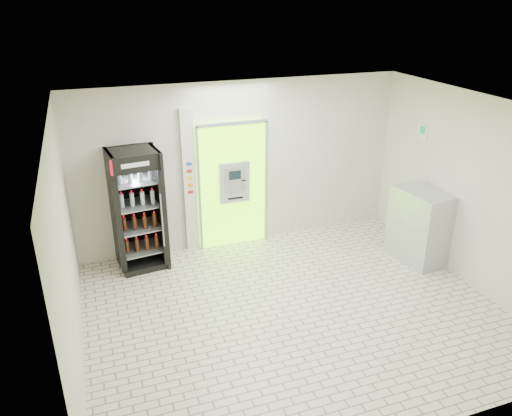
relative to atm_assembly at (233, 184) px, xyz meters
name	(u,v)px	position (x,y,z in m)	size (l,w,h in m)	color
ground	(294,310)	(0.20, -2.41, -1.17)	(6.00, 6.00, 0.00)	beige
room_shell	(298,196)	(0.20, -2.41, 0.67)	(6.00, 6.00, 6.00)	silver
atm_assembly	(233,184)	(0.00, 0.00, 0.00)	(1.30, 0.24, 2.33)	#7EE80E
pillar	(189,182)	(-0.78, 0.04, 0.13)	(0.22, 0.11, 2.60)	silver
beverage_cooler	(138,212)	(-1.73, -0.26, -0.18)	(0.86, 0.80, 2.07)	black
steel_cabinet	(420,226)	(2.87, -1.68, -0.52)	(0.79, 1.05, 1.29)	#B3B6BC
exit_sign	(423,131)	(3.19, -1.01, 0.95)	(0.02, 0.22, 0.26)	white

